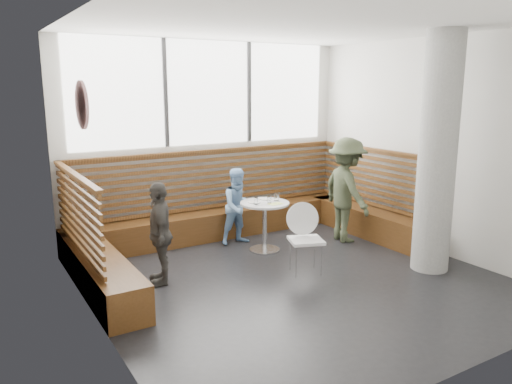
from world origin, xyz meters
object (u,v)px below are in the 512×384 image
concrete_column (437,154)px  child_back (239,206)px  adult_man (347,190)px  cafe_chair (303,233)px  child_left (160,233)px  cafe_table (265,216)px

concrete_column → child_back: (-1.71, 2.36, -0.99)m
adult_man → child_back: size_ratio=1.38×
cafe_chair → child_left: size_ratio=0.71×
cafe_table → adult_man: size_ratio=0.45×
cafe_table → cafe_chair: cafe_chair is taller
cafe_chair → child_back: child_back is taller
child_back → cafe_table: bearing=-73.1°
cafe_table → cafe_chair: 1.01m
cafe_table → child_back: (-0.15, 0.52, 0.06)m
child_left → cafe_table: bearing=120.2°
cafe_table → child_left: child_left is taller
child_back → child_left: child_left is taller
concrete_column → child_left: concrete_column is taller
concrete_column → cafe_chair: concrete_column is taller
concrete_column → child_back: size_ratio=2.62×
cafe_chair → child_left: child_left is taller
concrete_column → cafe_chair: size_ratio=3.41×
adult_man → cafe_chair: bearing=127.2°
concrete_column → child_left: size_ratio=2.42×
child_back → cafe_chair: bearing=-84.8°
concrete_column → cafe_chair: bearing=152.4°
cafe_table → concrete_column: bearing=-49.7°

